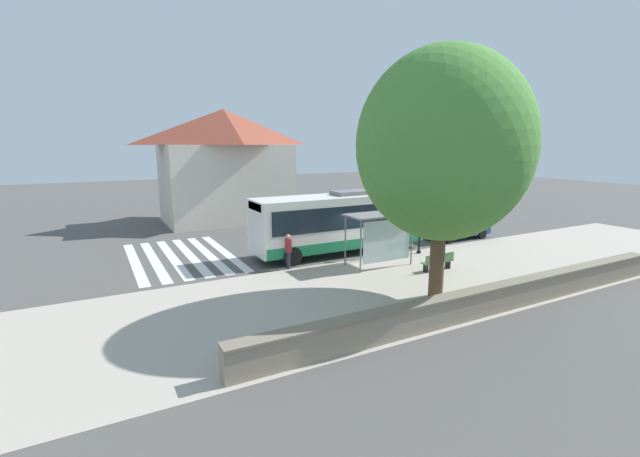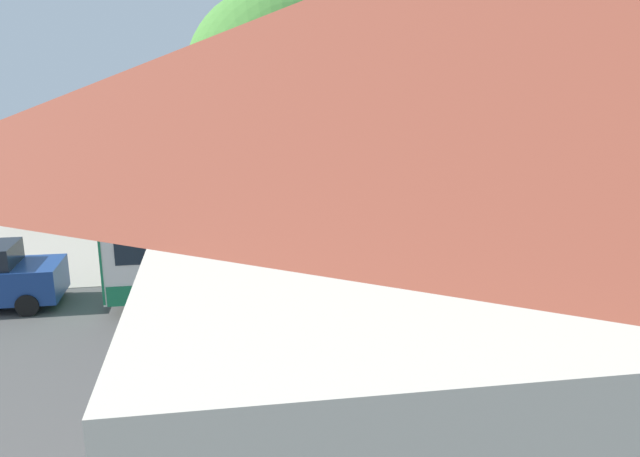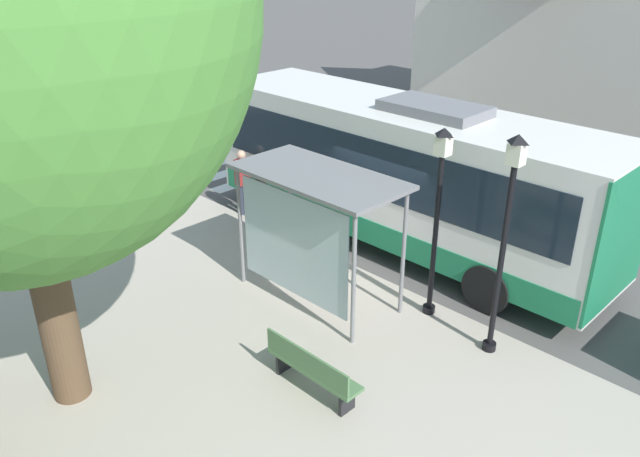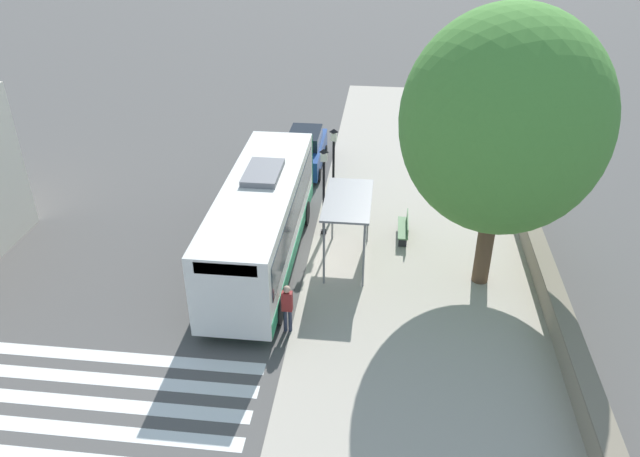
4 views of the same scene
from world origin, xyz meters
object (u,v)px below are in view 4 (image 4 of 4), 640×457
Objects in this scene: street_lamp_far at (324,184)px; bus at (261,220)px; pedestrian at (287,305)px; street_lamp_near at (333,166)px; bus_shelter at (352,211)px; bench at (404,227)px; parked_car_behind_bus at (305,151)px; shade_tree at (504,122)px.

bus is at bearing 49.09° from street_lamp_far.
pedestrian is 7.91m from street_lamp_near.
bus is 3.36m from bus_shelter.
bench is (-5.31, -2.40, -1.34)m from bus.
street_lamp_near reaches higher than parked_car_behind_bus.
street_lamp_near is at bearing -95.22° from pedestrian.
shade_tree is at bearing 155.91° from street_lamp_far.
parked_car_behind_bus is at bearing -49.68° from shade_tree.
street_lamp_near is 5.38m from parked_car_behind_bus.
bus_shelter is 0.85× the size of street_lamp_near.
bench is 0.40× the size of parked_car_behind_bus.
bus is 2.68× the size of street_lamp_far.
street_lamp_near is at bearing 111.15° from parked_car_behind_bus.
bus_shelter is 4.80m from pedestrian.
parked_car_behind_bus is at bearing -70.73° from bus_shelter.
pedestrian is (1.73, 4.32, -1.17)m from bus_shelter.
pedestrian is at bearing 68.16° from bus_shelter.
pedestrian is at bearing 111.93° from bus.
street_lamp_near reaches higher than street_lamp_far.
street_lamp_far is 0.84× the size of parked_car_behind_bus.
parked_car_behind_bus is at bearing -84.74° from pedestrian.
parked_car_behind_bus is (1.16, -12.59, -0.13)m from pedestrian.
street_lamp_far reaches higher than pedestrian.
bench is at bearing 127.98° from parked_car_behind_bus.
bus_shelter is 1.90× the size of bench.
parked_car_behind_bus is at bearing -75.51° from street_lamp_far.
bench is (-3.73, -6.32, -0.56)m from pedestrian.
bus_shelter is 0.77× the size of parked_car_behind_bus.
bench is at bearing -135.04° from bus_shelter.
bench is 3.85m from street_lamp_near.
street_lamp_near is 1.07× the size of street_lamp_far.
bus is 2.94× the size of bus_shelter.
bus_shelter reaches higher than pedestrian.
street_lamp_near reaches higher than bus_shelter.
bus_shelter is at bearing 44.96° from bench.
street_lamp_near is at bearing -25.48° from bench.
bus is at bearing -2.27° from shade_tree.
bus_shelter is at bearing -173.08° from bus.
shade_tree is at bearing 144.15° from street_lamp_near.
bus_shelter reaches higher than parked_car_behind_bus.
shade_tree is at bearing 177.73° from bus.
bus is 5.59× the size of bench.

